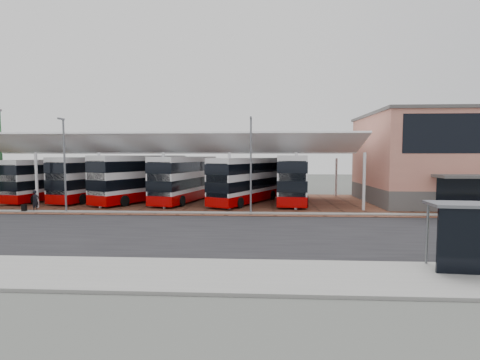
{
  "coord_description": "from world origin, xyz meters",
  "views": [
    {
      "loc": [
        2.6,
        -22.7,
        4.9
      ],
      "look_at": [
        1.06,
        6.88,
        2.83
      ],
      "focal_mm": 26.0,
      "sensor_mm": 36.0,
      "label": 1
    }
  ],
  "objects": [
    {
      "name": "bus_3",
      "position": [
        -5.09,
        13.81,
        2.42
      ],
      "size": [
        5.25,
        11.83,
        4.75
      ],
      "rotation": [
        0.0,
        0.0,
        -0.23
      ],
      "color": "silver",
      "rests_on": "forecourt"
    },
    {
      "name": "bus_4",
      "position": [
        1.43,
        12.89,
        2.35
      ],
      "size": [
        7.37,
        11.15,
        4.62
      ],
      "rotation": [
        0.0,
        0.0,
        -0.47
      ],
      "color": "silver",
      "rests_on": "forecourt"
    },
    {
      "name": "lamp_east",
      "position": [
        2.0,
        6.27,
        4.36
      ],
      "size": [
        0.16,
        0.9,
        8.07
      ],
      "color": "slate",
      "rests_on": "ground"
    },
    {
      "name": "canopy",
      "position": [
        -6.0,
        13.94,
        5.8
      ],
      "size": [
        37.0,
        11.63,
        7.07
      ],
      "color": "silver",
      "rests_on": "ground"
    },
    {
      "name": "sidewalk",
      "position": [
        0.0,
        -9.0,
        0.07
      ],
      "size": [
        120.0,
        4.0,
        0.14
      ],
      "primitive_type": "cube",
      "color": "gray",
      "rests_on": "ground"
    },
    {
      "name": "yellow_line_far",
      "position": [
        0.0,
        -6.7,
        0.03
      ],
      "size": [
        120.0,
        0.12,
        0.01
      ],
      "primitive_type": "cube",
      "color": "yellow",
      "rests_on": "road"
    },
    {
      "name": "ground",
      "position": [
        0.0,
        0.0,
        0.0
      ],
      "size": [
        140.0,
        140.0,
        0.0
      ],
      "primitive_type": "plane",
      "color": "#454743"
    },
    {
      "name": "bus_2",
      "position": [
        -9.79,
        13.61,
        2.48
      ],
      "size": [
        7.5,
        11.84,
        4.87
      ],
      "rotation": [
        0.0,
        0.0,
        -0.44
      ],
      "color": "silver",
      "rests_on": "forecourt"
    },
    {
      "name": "bus_1",
      "position": [
        -15.39,
        14.67,
        2.39
      ],
      "size": [
        5.0,
        11.68,
        4.69
      ],
      "rotation": [
        0.0,
        0.0,
        -0.22
      ],
      "color": "silver",
      "rests_on": "forecourt"
    },
    {
      "name": "lamp_west",
      "position": [
        -14.0,
        6.27,
        4.36
      ],
      "size": [
        0.16,
        0.9,
        8.07
      ],
      "color": "slate",
      "rests_on": "ground"
    },
    {
      "name": "terminal",
      "position": [
        23.0,
        13.92,
        4.66
      ],
      "size": [
        18.4,
        14.4,
        9.25
      ],
      "color": "#53504E",
      "rests_on": "ground"
    },
    {
      "name": "forecourt",
      "position": [
        2.0,
        13.0,
        0.03
      ],
      "size": [
        72.0,
        16.0,
        0.06
      ],
      "primitive_type": "cube",
      "color": "brown",
      "rests_on": "ground"
    },
    {
      "name": "pedestrian",
      "position": [
        -16.84,
        6.48,
        0.98
      ],
      "size": [
        0.54,
        0.73,
        1.84
      ],
      "primitive_type": "imported",
      "rotation": [
        0.0,
        0.0,
        1.41
      ],
      "color": "black",
      "rests_on": "forecourt"
    },
    {
      "name": "road",
      "position": [
        0.0,
        -1.0,
        0.01
      ],
      "size": [
        120.0,
        14.0,
        0.02
      ],
      "primitive_type": "cube",
      "color": "black",
      "rests_on": "ground"
    },
    {
      "name": "bus_5",
      "position": [
        6.25,
        13.98,
        2.48
      ],
      "size": [
        3.96,
        12.03,
        4.87
      ],
      "rotation": [
        0.0,
        0.0,
        -0.11
      ],
      "color": "silver",
      "rests_on": "forecourt"
    },
    {
      "name": "north_kerb",
      "position": [
        0.0,
        6.2,
        0.07
      ],
      "size": [
        120.0,
        0.8,
        0.14
      ],
      "primitive_type": "cube",
      "color": "gray",
      "rests_on": "ground"
    },
    {
      "name": "bus_0",
      "position": [
        -20.51,
        14.45,
        2.26
      ],
      "size": [
        4.35,
        11.0,
        4.42
      ],
      "rotation": [
        0.0,
        0.0,
        -0.18
      ],
      "color": "silver",
      "rests_on": "forecourt"
    },
    {
      "name": "suitcase",
      "position": [
        -17.56,
        6.0,
        0.38
      ],
      "size": [
        0.37,
        0.26,
        0.63
      ],
      "primitive_type": "cube",
      "color": "black",
      "rests_on": "forecourt"
    },
    {
      "name": "yellow_line_near",
      "position": [
        0.0,
        -7.0,
        0.03
      ],
      "size": [
        120.0,
        0.12,
        0.01
      ],
      "primitive_type": "cube",
      "color": "yellow",
      "rests_on": "road"
    }
  ]
}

